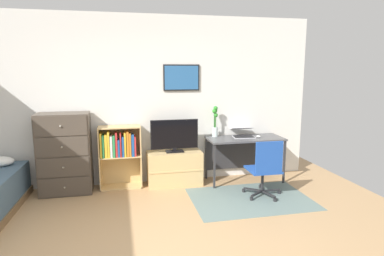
% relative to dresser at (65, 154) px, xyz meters
% --- Properties ---
extents(wall_back_with_posters, '(6.12, 0.09, 2.70)m').
position_rel_dresser_xyz_m(wall_back_with_posters, '(0.96, 0.27, 0.74)').
color(wall_back_with_posters, silver).
rests_on(wall_back_with_posters, ground_plane).
extents(area_rug, '(1.70, 1.20, 0.01)m').
position_rel_dresser_xyz_m(area_rug, '(2.63, -0.84, -0.60)').
color(area_rug, slate).
rests_on(area_rug, ground_plane).
extents(dresser, '(0.75, 0.46, 1.22)m').
position_rel_dresser_xyz_m(dresser, '(0.00, 0.00, 0.00)').
color(dresser, '#4C4238').
rests_on(dresser, ground_plane).
extents(bookshelf, '(0.65, 0.30, 0.98)m').
position_rel_dresser_xyz_m(bookshelf, '(0.79, 0.06, -0.01)').
color(bookshelf, tan).
rests_on(bookshelf, ground_plane).
extents(tv_stand, '(0.87, 0.41, 0.54)m').
position_rel_dresser_xyz_m(tv_stand, '(1.66, 0.02, -0.34)').
color(tv_stand, tan).
rests_on(tv_stand, ground_plane).
extents(television, '(0.76, 0.16, 0.52)m').
position_rel_dresser_xyz_m(television, '(1.66, -0.01, 0.20)').
color(television, black).
rests_on(television, tv_stand).
extents(desk, '(1.25, 0.56, 0.74)m').
position_rel_dresser_xyz_m(desk, '(2.83, 0.01, -0.01)').
color(desk, '#4C4C4F').
rests_on(desk, ground_plane).
extents(office_chair, '(0.56, 0.58, 0.86)m').
position_rel_dresser_xyz_m(office_chair, '(2.85, -0.83, -0.15)').
color(office_chair, '#232326').
rests_on(office_chair, ground_plane).
extents(laptop, '(0.40, 0.42, 0.16)m').
position_rel_dresser_xyz_m(laptop, '(2.83, 0.04, 0.19)').
color(laptop, '#B7B7BC').
rests_on(laptop, desk).
extents(computer_mouse, '(0.06, 0.10, 0.03)m').
position_rel_dresser_xyz_m(computer_mouse, '(3.05, -0.09, 0.15)').
color(computer_mouse, silver).
rests_on(computer_mouse, desk).
extents(bamboo_vase, '(0.10, 0.10, 0.51)m').
position_rel_dresser_xyz_m(bamboo_vase, '(2.36, 0.12, 0.41)').
color(bamboo_vase, silver).
rests_on(bamboo_vase, desk).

